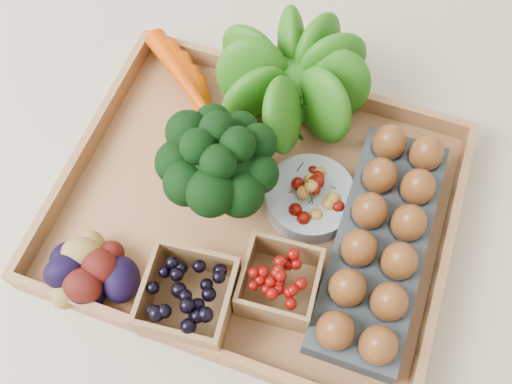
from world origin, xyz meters
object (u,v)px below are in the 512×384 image
(broccoli, at_px, (222,179))
(cherry_bowl, at_px, (310,198))
(tray, at_px, (256,208))
(egg_carton, at_px, (379,245))

(broccoli, xyz_separation_m, cherry_bowl, (0.12, 0.03, -0.05))
(tray, xyz_separation_m, egg_carton, (0.18, -0.01, 0.03))
(egg_carton, bearing_deg, broccoli, 179.03)
(broccoli, relative_size, cherry_bowl, 1.25)
(tray, distance_m, cherry_bowl, 0.08)
(tray, distance_m, egg_carton, 0.18)
(broccoli, height_order, cherry_bowl, broccoli)
(tray, height_order, broccoli, broccoli)
(cherry_bowl, relative_size, egg_carton, 0.38)
(broccoli, relative_size, egg_carton, 0.47)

